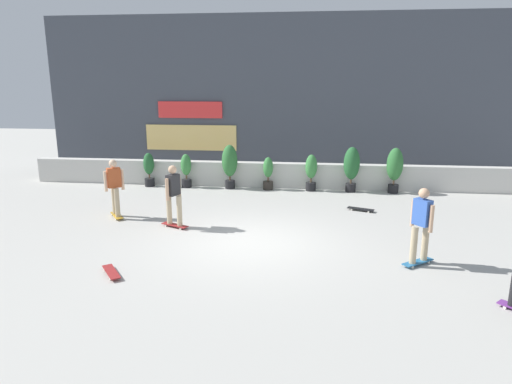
{
  "coord_description": "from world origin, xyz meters",
  "views": [
    {
      "loc": [
        1.41,
        -10.46,
        3.89
      ],
      "look_at": [
        0.0,
        1.5,
        0.9
      ],
      "focal_mm": 32.07,
      "sensor_mm": 36.0,
      "label": 1
    }
  ],
  "objects_px": {
    "skater_mid_plaza": "(173,193)",
    "skateboard_near_camera": "(111,272)",
    "potted_plant_5": "(352,166)",
    "skater_by_wall_left": "(114,186)",
    "potted_plant_0": "(149,168)",
    "skateboard_aside": "(361,209)",
    "potted_plant_4": "(311,171)",
    "skater_far_right": "(421,223)",
    "potted_plant_1": "(186,169)",
    "potted_plant_3": "(268,173)",
    "potted_plant_2": "(230,163)",
    "potted_plant_6": "(395,167)"
  },
  "relations": [
    {
      "from": "skateboard_near_camera",
      "to": "potted_plant_0",
      "type": "bearing_deg",
      "value": 103.93
    },
    {
      "from": "potted_plant_3",
      "to": "skater_by_wall_left",
      "type": "relative_size",
      "value": 0.69
    },
    {
      "from": "potted_plant_0",
      "to": "skateboard_near_camera",
      "type": "xyz_separation_m",
      "value": [
        1.93,
        -7.77,
        -0.62
      ]
    },
    {
      "from": "skateboard_near_camera",
      "to": "skater_far_right",
      "type": "bearing_deg",
      "value": 11.31
    },
    {
      "from": "skater_far_right",
      "to": "skateboard_aside",
      "type": "distance_m",
      "value": 4.23
    },
    {
      "from": "potted_plant_2",
      "to": "potted_plant_5",
      "type": "xyz_separation_m",
      "value": [
        4.33,
        0.0,
        -0.0
      ]
    },
    {
      "from": "potted_plant_3",
      "to": "potted_plant_4",
      "type": "xyz_separation_m",
      "value": [
        1.53,
        0.0,
        0.11
      ]
    },
    {
      "from": "potted_plant_4",
      "to": "skater_far_right",
      "type": "distance_m",
      "value": 6.9
    },
    {
      "from": "potted_plant_6",
      "to": "skateboard_near_camera",
      "type": "distance_m",
      "value": 10.43
    },
    {
      "from": "skater_by_wall_left",
      "to": "skateboard_near_camera",
      "type": "distance_m",
      "value": 4.21
    },
    {
      "from": "potted_plant_5",
      "to": "skater_far_right",
      "type": "relative_size",
      "value": 0.94
    },
    {
      "from": "potted_plant_3",
      "to": "potted_plant_5",
      "type": "bearing_deg",
      "value": 0.0
    },
    {
      "from": "potted_plant_1",
      "to": "potted_plant_4",
      "type": "bearing_deg",
      "value": 0.0
    },
    {
      "from": "potted_plant_0",
      "to": "skater_far_right",
      "type": "bearing_deg",
      "value": -38.22
    },
    {
      "from": "potted_plant_2",
      "to": "potted_plant_3",
      "type": "xyz_separation_m",
      "value": [
        1.39,
        0.0,
        -0.32
      ]
    },
    {
      "from": "skater_mid_plaza",
      "to": "skateboard_near_camera",
      "type": "relative_size",
      "value": 2.23
    },
    {
      "from": "potted_plant_1",
      "to": "skater_by_wall_left",
      "type": "relative_size",
      "value": 0.73
    },
    {
      "from": "skater_by_wall_left",
      "to": "skateboard_near_camera",
      "type": "xyz_separation_m",
      "value": [
        1.52,
        -3.82,
        -0.88
      ]
    },
    {
      "from": "potted_plant_3",
      "to": "skater_far_right",
      "type": "xyz_separation_m",
      "value": [
        3.83,
        -6.5,
        0.33
      ]
    },
    {
      "from": "potted_plant_6",
      "to": "potted_plant_1",
      "type": "bearing_deg",
      "value": -180.0
    },
    {
      "from": "skateboard_near_camera",
      "to": "skateboard_aside",
      "type": "bearing_deg",
      "value": 43.87
    },
    {
      "from": "potted_plant_5",
      "to": "potted_plant_6",
      "type": "xyz_separation_m",
      "value": [
        1.47,
        0.0,
        -0.0
      ]
    },
    {
      "from": "potted_plant_0",
      "to": "potted_plant_6",
      "type": "height_order",
      "value": "potted_plant_6"
    },
    {
      "from": "potted_plant_5",
      "to": "skater_by_wall_left",
      "type": "distance_m",
      "value": 8.0
    },
    {
      "from": "potted_plant_1",
      "to": "skateboard_near_camera",
      "type": "xyz_separation_m",
      "value": [
        0.52,
        -7.77,
        -0.61
      ]
    },
    {
      "from": "potted_plant_4",
      "to": "skateboard_aside",
      "type": "distance_m",
      "value": 2.95
    },
    {
      "from": "potted_plant_2",
      "to": "skater_mid_plaza",
      "type": "distance_m",
      "value": 4.68
    },
    {
      "from": "potted_plant_5",
      "to": "skateboard_aside",
      "type": "xyz_separation_m",
      "value": [
        0.11,
        -2.44,
        -0.87
      ]
    },
    {
      "from": "potted_plant_0",
      "to": "skater_far_right",
      "type": "height_order",
      "value": "skater_far_right"
    },
    {
      "from": "potted_plant_3",
      "to": "potted_plant_1",
      "type": "bearing_deg",
      "value": -180.0
    },
    {
      "from": "potted_plant_0",
      "to": "skateboard_aside",
      "type": "relative_size",
      "value": 1.53
    },
    {
      "from": "potted_plant_4",
      "to": "potted_plant_5",
      "type": "distance_m",
      "value": 1.42
    },
    {
      "from": "potted_plant_4",
      "to": "potted_plant_6",
      "type": "height_order",
      "value": "potted_plant_6"
    },
    {
      "from": "potted_plant_5",
      "to": "skater_mid_plaza",
      "type": "distance_m",
      "value": 6.84
    },
    {
      "from": "potted_plant_2",
      "to": "skateboard_near_camera",
      "type": "bearing_deg",
      "value": -98.09
    },
    {
      "from": "skateboard_aside",
      "to": "potted_plant_5",
      "type": "bearing_deg",
      "value": 92.51
    },
    {
      "from": "potted_plant_3",
      "to": "skateboard_aside",
      "type": "relative_size",
      "value": 1.44
    },
    {
      "from": "potted_plant_0",
      "to": "skateboard_near_camera",
      "type": "relative_size",
      "value": 1.65
    },
    {
      "from": "potted_plant_5",
      "to": "skateboard_near_camera",
      "type": "bearing_deg",
      "value": -124.97
    },
    {
      "from": "potted_plant_3",
      "to": "potted_plant_4",
      "type": "bearing_deg",
      "value": 0.0
    },
    {
      "from": "skater_mid_plaza",
      "to": "potted_plant_2",
      "type": "bearing_deg",
      "value": 81.4
    },
    {
      "from": "potted_plant_1",
      "to": "potted_plant_0",
      "type": "bearing_deg",
      "value": 180.0
    },
    {
      "from": "potted_plant_6",
      "to": "potted_plant_3",
      "type": "bearing_deg",
      "value": 180.0
    },
    {
      "from": "potted_plant_1",
      "to": "potted_plant_3",
      "type": "xyz_separation_m",
      "value": [
        3.02,
        0.0,
        -0.05
      ]
    },
    {
      "from": "potted_plant_4",
      "to": "potted_plant_5",
      "type": "height_order",
      "value": "potted_plant_5"
    },
    {
      "from": "skateboard_near_camera",
      "to": "skater_mid_plaza",
      "type": "bearing_deg",
      "value": 82.67
    },
    {
      "from": "potted_plant_0",
      "to": "skater_far_right",
      "type": "relative_size",
      "value": 0.74
    },
    {
      "from": "potted_plant_0",
      "to": "potted_plant_6",
      "type": "bearing_deg",
      "value": 0.0
    },
    {
      "from": "potted_plant_2",
      "to": "potted_plant_4",
      "type": "xyz_separation_m",
      "value": [
        2.93,
        0.0,
        -0.22
      ]
    },
    {
      "from": "potted_plant_4",
      "to": "skater_mid_plaza",
      "type": "distance_m",
      "value": 5.89
    }
  ]
}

